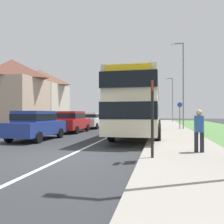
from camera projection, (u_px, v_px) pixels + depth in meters
ground_plane at (64, 158)px, 7.79m from camera, size 120.00×120.00×0.00m
lane_marking_centre at (112, 135)px, 15.61m from camera, size 0.14×60.00×0.01m
pavement_near_side at (177, 139)px, 12.78m from camera, size 3.20×68.00×0.12m
double_decker_bus at (139, 104)px, 15.16m from camera, size 2.80×11.46×3.70m
parked_car_blue at (36, 124)px, 12.83m from camera, size 1.91×4.14×1.66m
parked_car_red at (72, 121)px, 17.89m from camera, size 1.94×4.09×1.68m
parked_car_white at (92, 120)px, 22.74m from camera, size 1.94×4.35×1.59m
pedestrian_at_stop at (199, 129)px, 8.16m from camera, size 0.34×0.34×1.67m
bus_stop_sign at (152, 113)px, 7.18m from camera, size 0.09×0.52×2.60m
cycle_route_sign at (180, 114)px, 20.30m from camera, size 0.44×0.08×2.52m
street_lamp_mid at (182, 80)px, 20.45m from camera, size 1.14×0.20×7.95m
street_lamp_far at (172, 97)px, 37.14m from camera, size 1.14×0.20×7.35m
house_terrace_far_side at (27, 95)px, 27.88m from camera, size 6.56×11.61×7.54m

